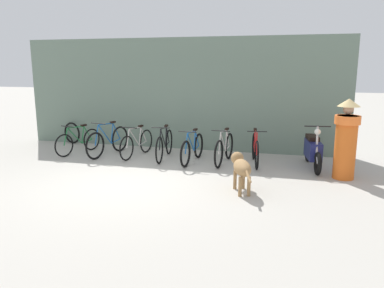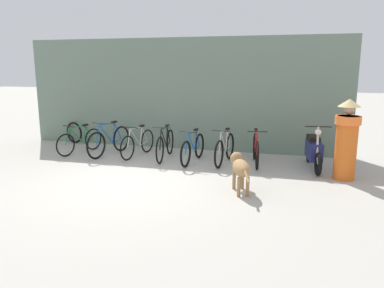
{
  "view_description": "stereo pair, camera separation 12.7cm",
  "coord_description": "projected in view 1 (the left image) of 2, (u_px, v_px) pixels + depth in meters",
  "views": [
    {
      "loc": [
        3.18,
        -6.87,
        2.38
      ],
      "look_at": [
        1.06,
        1.14,
        0.65
      ],
      "focal_mm": 35.0,
      "sensor_mm": 36.0,
      "label": 1
    },
    {
      "loc": [
        3.3,
        -6.83,
        2.38
      ],
      "look_at": [
        1.06,
        1.14,
        0.65
      ],
      "focal_mm": 35.0,
      "sensor_mm": 36.0,
      "label": 2
    }
  ],
  "objects": [
    {
      "name": "bicycle_6",
      "position": [
        255.0,
        150.0,
        9.18
      ],
      "size": [
        0.46,
        1.67,
        0.89
      ],
      "rotation": [
        0.0,
        0.0,
        -1.4
      ],
      "color": "black",
      "rests_on": "ground"
    },
    {
      "name": "bicycle_5",
      "position": [
        224.0,
        149.0,
        9.27
      ],
      "size": [
        0.46,
        1.65,
        0.89
      ],
      "rotation": [
        0.0,
        0.0,
        -1.66
      ],
      "color": "black",
      "rests_on": "ground"
    },
    {
      "name": "stray_dog",
      "position": [
        241.0,
        167.0,
        7.18
      ],
      "size": [
        0.58,
        1.19,
        0.7
      ],
      "rotation": [
        0.0,
        0.0,
        1.93
      ],
      "color": "#997247",
      "rests_on": "ground"
    },
    {
      "name": "bicycle_3",
      "position": [
        164.0,
        145.0,
        9.73
      ],
      "size": [
        0.46,
        1.74,
        0.89
      ],
      "rotation": [
        0.0,
        0.0,
        -1.48
      ],
      "color": "black",
      "rests_on": "ground"
    },
    {
      "name": "bicycle_0",
      "position": [
        78.0,
        141.0,
        10.33
      ],
      "size": [
        0.56,
        1.56,
        0.81
      ],
      "rotation": [
        0.0,
        0.0,
        -1.85
      ],
      "color": "black",
      "rests_on": "ground"
    },
    {
      "name": "spare_tire_left",
      "position": [
        72.0,
        133.0,
        11.65
      ],
      "size": [
        0.66,
        0.24,
        0.67
      ],
      "rotation": [
        0.0,
        0.0,
        -0.28
      ],
      "color": "black",
      "rests_on": "ground"
    },
    {
      "name": "bicycle_1",
      "position": [
        108.0,
        141.0,
        10.11
      ],
      "size": [
        0.5,
        1.75,
        0.93
      ],
      "rotation": [
        0.0,
        0.0,
        -1.76
      ],
      "color": "black",
      "rests_on": "ground"
    },
    {
      "name": "shop_wall_back",
      "position": [
        178.0,
        94.0,
        10.79
      ],
      "size": [
        9.49,
        0.2,
        3.17
      ],
      "color": "slate",
      "rests_on": "ground"
    },
    {
      "name": "bicycle_4",
      "position": [
        192.0,
        149.0,
        9.37
      ],
      "size": [
        0.46,
        1.66,
        0.85
      ],
      "rotation": [
        0.0,
        0.0,
        -1.65
      ],
      "color": "black",
      "rests_on": "ground"
    },
    {
      "name": "person_in_robes",
      "position": [
        346.0,
        138.0,
        7.91
      ],
      "size": [
        0.62,
        0.62,
        1.72
      ],
      "rotation": [
        0.0,
        0.0,
        2.95
      ],
      "color": "orange",
      "rests_on": "ground"
    },
    {
      "name": "bicycle_2",
      "position": [
        137.0,
        143.0,
        9.99
      ],
      "size": [
        0.46,
        1.64,
        0.85
      ],
      "rotation": [
        0.0,
        0.0,
        -1.71
      ],
      "color": "black",
      "rests_on": "ground"
    },
    {
      "name": "motorcycle",
      "position": [
        313.0,
        150.0,
        8.84
      ],
      "size": [
        0.58,
        1.75,
        1.07
      ],
      "rotation": [
        0.0,
        0.0,
        -1.44
      ],
      "color": "black",
      "rests_on": "ground"
    },
    {
      "name": "ground_plane",
      "position": [
        129.0,
        183.0,
        7.78
      ],
      "size": [
        60.0,
        60.0,
        0.0
      ],
      "primitive_type": "plane",
      "color": "#ADA89E"
    }
  ]
}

